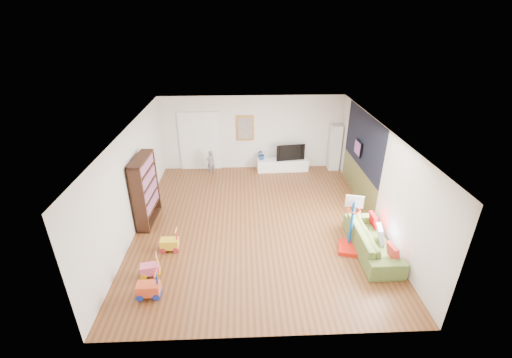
{
  "coord_description": "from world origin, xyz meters",
  "views": [
    {
      "loc": [
        -0.36,
        -8.04,
        5.33
      ],
      "look_at": [
        0.0,
        0.4,
        1.15
      ],
      "focal_mm": 24.0,
      "sensor_mm": 36.0,
      "label": 1
    }
  ],
  "objects_px": {
    "media_console": "(282,165)",
    "bookshelf": "(145,190)",
    "sofa": "(373,241)",
    "basketball_hoop": "(352,226)"
  },
  "relations": [
    {
      "from": "bookshelf",
      "to": "sofa",
      "type": "height_order",
      "value": "bookshelf"
    },
    {
      "from": "media_console",
      "to": "basketball_hoop",
      "type": "height_order",
      "value": "basketball_hoop"
    },
    {
      "from": "media_console",
      "to": "basketball_hoop",
      "type": "xyz_separation_m",
      "value": [
        1.11,
        -4.75,
        0.49
      ]
    },
    {
      "from": "bookshelf",
      "to": "basketball_hoop",
      "type": "height_order",
      "value": "bookshelf"
    },
    {
      "from": "bookshelf",
      "to": "sofa",
      "type": "bearing_deg",
      "value": -13.54
    },
    {
      "from": "bookshelf",
      "to": "sofa",
      "type": "distance_m",
      "value": 6.02
    },
    {
      "from": "media_console",
      "to": "basketball_hoop",
      "type": "distance_m",
      "value": 4.91
    },
    {
      "from": "bookshelf",
      "to": "basketball_hoop",
      "type": "relative_size",
      "value": 1.34
    },
    {
      "from": "sofa",
      "to": "bookshelf",
      "type": "bearing_deg",
      "value": 73.95
    },
    {
      "from": "media_console",
      "to": "bookshelf",
      "type": "bearing_deg",
      "value": -144.6
    }
  ]
}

